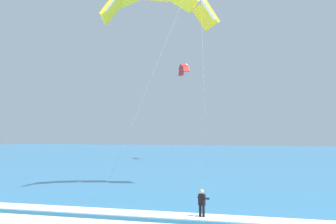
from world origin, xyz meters
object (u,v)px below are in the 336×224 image
object	(u,v)px
kitesurfer	(202,203)
kite_distant	(183,68)
kite_primary	(159,2)
surfboard	(202,221)

from	to	relation	value
kitesurfer	kite_distant	distance (m)	46.13
kite_primary	kite_distant	bearing A→B (deg)	99.72
kitesurfer	kite_distant	world-z (taller)	kite_distant
kite_primary	kite_distant	world-z (taller)	kite_primary
surfboard	kite_primary	bearing A→B (deg)	118.99
surfboard	kitesurfer	world-z (taller)	kitesurfer
kitesurfer	kite_distant	bearing A→B (deg)	104.36
kite_primary	kite_distant	distance (m)	33.57
kite_distant	kitesurfer	bearing A→B (deg)	-75.64
kitesurfer	kite_primary	distance (m)	17.89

